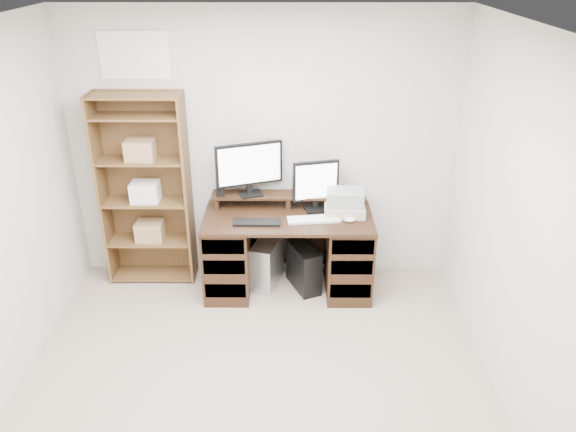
{
  "coord_description": "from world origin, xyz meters",
  "views": [
    {
      "loc": [
        0.25,
        -2.85,
        2.92
      ],
      "look_at": [
        0.23,
        1.43,
        0.85
      ],
      "focal_mm": 35.0,
      "sensor_mm": 36.0,
      "label": 1
    }
  ],
  "objects_px": {
    "tower_silver": "(267,262)",
    "tower_black": "(304,267)",
    "monitor_wide": "(249,166)",
    "bookshelf": "(146,189)",
    "desk": "(288,251)",
    "printer": "(344,209)",
    "monitor_small": "(316,184)"
  },
  "relations": [
    {
      "from": "desk",
      "to": "bookshelf",
      "type": "xyz_separation_m",
      "value": [
        -1.3,
        0.21,
        0.53
      ]
    },
    {
      "from": "monitor_small",
      "to": "tower_black",
      "type": "bearing_deg",
      "value": -141.54
    },
    {
      "from": "desk",
      "to": "monitor_small",
      "type": "distance_m",
      "value": 0.67
    },
    {
      "from": "desk",
      "to": "tower_silver",
      "type": "xyz_separation_m",
      "value": [
        -0.2,
        0.07,
        -0.16
      ]
    },
    {
      "from": "tower_silver",
      "to": "tower_black",
      "type": "xyz_separation_m",
      "value": [
        0.34,
        -0.06,
        -0.01
      ]
    },
    {
      "from": "desk",
      "to": "monitor_small",
      "type": "height_order",
      "value": "monitor_small"
    },
    {
      "from": "bookshelf",
      "to": "printer",
      "type": "bearing_deg",
      "value": -5.5
    },
    {
      "from": "bookshelf",
      "to": "tower_silver",
      "type": "bearing_deg",
      "value": -7.16
    },
    {
      "from": "printer",
      "to": "tower_silver",
      "type": "distance_m",
      "value": 0.9
    },
    {
      "from": "desk",
      "to": "printer",
      "type": "bearing_deg",
      "value": 4.45
    },
    {
      "from": "desk",
      "to": "printer",
      "type": "xyz_separation_m",
      "value": [
        0.5,
        0.04,
        0.41
      ]
    },
    {
      "from": "monitor_wide",
      "to": "printer",
      "type": "distance_m",
      "value": 0.93
    },
    {
      "from": "monitor_wide",
      "to": "bookshelf",
      "type": "height_order",
      "value": "bookshelf"
    },
    {
      "from": "monitor_small",
      "to": "printer",
      "type": "distance_m",
      "value": 0.34
    },
    {
      "from": "tower_silver",
      "to": "tower_black",
      "type": "height_order",
      "value": "tower_silver"
    },
    {
      "from": "tower_black",
      "to": "monitor_small",
      "type": "bearing_deg",
      "value": 29.04
    },
    {
      "from": "tower_black",
      "to": "desk",
      "type": "bearing_deg",
      "value": 161.12
    },
    {
      "from": "monitor_small",
      "to": "printer",
      "type": "xyz_separation_m",
      "value": [
        0.26,
        -0.1,
        -0.21
      ]
    },
    {
      "from": "desk",
      "to": "tower_black",
      "type": "height_order",
      "value": "desk"
    },
    {
      "from": "tower_silver",
      "to": "tower_black",
      "type": "distance_m",
      "value": 0.35
    },
    {
      "from": "printer",
      "to": "tower_black",
      "type": "bearing_deg",
      "value": -173.41
    },
    {
      "from": "desk",
      "to": "tower_silver",
      "type": "relative_size",
      "value": 3.34
    },
    {
      "from": "tower_silver",
      "to": "monitor_wide",
      "type": "bearing_deg",
      "value": 155.08
    },
    {
      "from": "printer",
      "to": "monitor_wide",
      "type": "bearing_deg",
      "value": 170.87
    },
    {
      "from": "monitor_small",
      "to": "bookshelf",
      "type": "bearing_deg",
      "value": 163.72
    },
    {
      "from": "monitor_wide",
      "to": "monitor_small",
      "type": "height_order",
      "value": "monitor_wide"
    },
    {
      "from": "monitor_wide",
      "to": "bookshelf",
      "type": "xyz_separation_m",
      "value": [
        -0.95,
        0.01,
        -0.22
      ]
    },
    {
      "from": "tower_black",
      "to": "printer",
      "type": "bearing_deg",
      "value": -18.46
    },
    {
      "from": "tower_silver",
      "to": "bookshelf",
      "type": "distance_m",
      "value": 1.31
    },
    {
      "from": "tower_black",
      "to": "bookshelf",
      "type": "bearing_deg",
      "value": 148.99
    },
    {
      "from": "monitor_wide",
      "to": "printer",
      "type": "relative_size",
      "value": 1.65
    },
    {
      "from": "desk",
      "to": "printer",
      "type": "distance_m",
      "value": 0.65
    }
  ]
}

